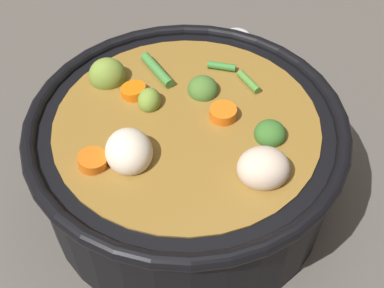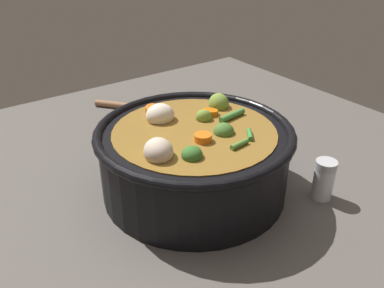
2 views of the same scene
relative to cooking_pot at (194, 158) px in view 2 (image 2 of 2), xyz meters
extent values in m
plane|color=#514C47|center=(0.00, 0.00, -0.06)|extent=(1.10, 1.10, 0.00)
cylinder|color=black|center=(0.00, 0.00, -0.01)|extent=(0.30, 0.30, 0.11)
torus|color=black|center=(0.00, 0.00, 0.05)|extent=(0.32, 0.32, 0.02)
cylinder|color=olive|center=(0.00, 0.00, 0.00)|extent=(0.26, 0.26, 0.11)
ellipsoid|color=#376B29|center=(-0.05, -0.06, 0.05)|extent=(0.04, 0.04, 0.03)
ellipsoid|color=olive|center=(0.04, 0.02, 0.05)|extent=(0.04, 0.03, 0.03)
ellipsoid|color=olive|center=(0.09, 0.05, 0.06)|extent=(0.04, 0.05, 0.04)
ellipsoid|color=#47712D|center=(0.03, -0.03, 0.05)|extent=(0.03, 0.03, 0.03)
cylinder|color=orange|center=(-0.01, -0.04, 0.05)|extent=(0.03, 0.03, 0.02)
cylinder|color=orange|center=(0.06, 0.03, 0.05)|extent=(0.04, 0.04, 0.02)
cylinder|color=orange|center=(-0.02, 0.10, 0.05)|extent=(0.03, 0.04, 0.02)
ellipsoid|color=beige|center=(-0.09, -0.03, 0.06)|extent=(0.06, 0.06, 0.04)
ellipsoid|color=beige|center=(-0.02, 0.07, 0.06)|extent=(0.05, 0.05, 0.04)
cylinder|color=#428139|center=(0.08, 0.00, 0.06)|extent=(0.06, 0.02, 0.01)
cylinder|color=#4E8533|center=(0.02, -0.08, 0.05)|extent=(0.03, 0.01, 0.01)
cylinder|color=#3A8036|center=(0.06, -0.07, 0.05)|extent=(0.02, 0.03, 0.01)
ellipsoid|color=#916343|center=(-0.01, 0.28, -0.05)|extent=(0.08, 0.09, 0.02)
cylinder|color=#916343|center=(0.08, 0.35, -0.05)|extent=(0.14, 0.17, 0.02)
cylinder|color=silver|center=(0.16, -0.14, -0.03)|extent=(0.03, 0.03, 0.06)
cylinder|color=#B7B7BC|center=(0.16, -0.14, 0.00)|extent=(0.03, 0.03, 0.01)
camera|label=1|loc=(-0.31, 0.13, 0.39)|focal=46.05mm
camera|label=2|loc=(-0.35, -0.47, 0.35)|focal=38.69mm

